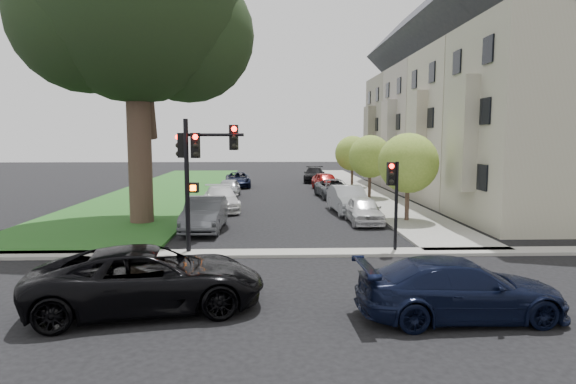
{
  "coord_description": "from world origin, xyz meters",
  "views": [
    {
      "loc": [
        -0.71,
        -15.42,
        4.33
      ],
      "look_at": [
        0.0,
        5.0,
        2.0
      ],
      "focal_mm": 30.0,
      "sensor_mm": 36.0,
      "label": 1
    }
  ],
  "objects_px": {
    "small_tree_a": "(408,163)",
    "car_parked_0": "(364,210)",
    "car_cross_near": "(149,278)",
    "traffic_signal_secondary": "(393,190)",
    "small_tree_b": "(370,157)",
    "car_parked_3": "(326,181)",
    "car_cross_far": "(460,289)",
    "car_parked_6": "(221,199)",
    "car_parked_4": "(314,175)",
    "car_parked_2": "(334,189)",
    "car_parked_7": "(229,188)",
    "car_parked_8": "(238,180)",
    "car_parked_1": "(348,200)",
    "small_tree_c": "(352,153)",
    "car_parked_5": "(205,214)",
    "traffic_signal_main": "(197,162)"
  },
  "relations": [
    {
      "from": "small_tree_b",
      "to": "car_parked_2",
      "type": "xyz_separation_m",
      "value": [
        -2.41,
        0.76,
        -2.33
      ]
    },
    {
      "from": "car_parked_1",
      "to": "traffic_signal_main",
      "type": "bearing_deg",
      "value": -130.82
    },
    {
      "from": "small_tree_b",
      "to": "car_parked_3",
      "type": "distance_m",
      "value": 6.72
    },
    {
      "from": "car_parked_0",
      "to": "car_parked_2",
      "type": "height_order",
      "value": "car_parked_0"
    },
    {
      "from": "car_parked_3",
      "to": "car_parked_7",
      "type": "relative_size",
      "value": 1.1
    },
    {
      "from": "car_parked_7",
      "to": "car_parked_6",
      "type": "bearing_deg",
      "value": -88.58
    },
    {
      "from": "traffic_signal_main",
      "to": "car_cross_far",
      "type": "relative_size",
      "value": 1.01
    },
    {
      "from": "small_tree_b",
      "to": "car_parked_0",
      "type": "relative_size",
      "value": 1.14
    },
    {
      "from": "car_cross_far",
      "to": "car_parked_4",
      "type": "distance_m",
      "value": 35.55
    },
    {
      "from": "car_cross_far",
      "to": "car_parked_6",
      "type": "bearing_deg",
      "value": 21.13
    },
    {
      "from": "car_parked_3",
      "to": "car_parked_4",
      "type": "distance_m",
      "value": 7.31
    },
    {
      "from": "car_parked_4",
      "to": "car_parked_6",
      "type": "height_order",
      "value": "car_parked_4"
    },
    {
      "from": "car_parked_2",
      "to": "car_parked_8",
      "type": "distance_m",
      "value": 10.77
    },
    {
      "from": "car_cross_far",
      "to": "car_parked_6",
      "type": "height_order",
      "value": "car_cross_far"
    },
    {
      "from": "small_tree_a",
      "to": "car_parked_0",
      "type": "distance_m",
      "value": 3.26
    },
    {
      "from": "small_tree_a",
      "to": "small_tree_c",
      "type": "distance_m",
      "value": 16.76
    },
    {
      "from": "car_cross_near",
      "to": "traffic_signal_secondary",
      "type": "bearing_deg",
      "value": -64.32
    },
    {
      "from": "car_parked_1",
      "to": "car_parked_7",
      "type": "height_order",
      "value": "car_parked_1"
    },
    {
      "from": "car_parked_4",
      "to": "car_parked_6",
      "type": "distance_m",
      "value": 19.6
    },
    {
      "from": "car_cross_near",
      "to": "car_parked_7",
      "type": "distance_m",
      "value": 22.99
    },
    {
      "from": "traffic_signal_secondary",
      "to": "car_parked_1",
      "type": "relative_size",
      "value": 0.72
    },
    {
      "from": "car_parked_1",
      "to": "car_parked_6",
      "type": "distance_m",
      "value": 7.48
    },
    {
      "from": "car_parked_2",
      "to": "car_parked_6",
      "type": "height_order",
      "value": "car_parked_6"
    },
    {
      "from": "traffic_signal_secondary",
      "to": "small_tree_c",
      "type": "bearing_deg",
      "value": 84.17
    },
    {
      "from": "small_tree_a",
      "to": "small_tree_b",
      "type": "xyz_separation_m",
      "value": [
        0.0,
        9.39,
        -0.04
      ]
    },
    {
      "from": "car_cross_far",
      "to": "car_parked_8",
      "type": "xyz_separation_m",
      "value": [
        -7.44,
        30.96,
        -0.07
      ]
    },
    {
      "from": "small_tree_b",
      "to": "car_parked_4",
      "type": "xyz_separation_m",
      "value": [
        -2.72,
        13.14,
        -2.26
      ]
    },
    {
      "from": "traffic_signal_main",
      "to": "car_parked_6",
      "type": "distance_m",
      "value": 11.03
    },
    {
      "from": "car_cross_far",
      "to": "car_parked_6",
      "type": "distance_m",
      "value": 18.87
    },
    {
      "from": "small_tree_c",
      "to": "car_parked_0",
      "type": "distance_m",
      "value": 17.22
    },
    {
      "from": "traffic_signal_secondary",
      "to": "car_parked_7",
      "type": "relative_size",
      "value": 0.88
    },
    {
      "from": "small_tree_a",
      "to": "car_cross_near",
      "type": "bearing_deg",
      "value": -129.38
    },
    {
      "from": "small_tree_c",
      "to": "car_parked_3",
      "type": "bearing_deg",
      "value": -147.76
    },
    {
      "from": "car_cross_far",
      "to": "car_parked_5",
      "type": "distance_m",
      "value": 13.54
    },
    {
      "from": "car_cross_far",
      "to": "car_parked_5",
      "type": "height_order",
      "value": "car_parked_5"
    },
    {
      "from": "car_parked_8",
      "to": "car_parked_1",
      "type": "bearing_deg",
      "value": -68.48
    },
    {
      "from": "small_tree_b",
      "to": "traffic_signal_secondary",
      "type": "relative_size",
      "value": 1.31
    },
    {
      "from": "car_parked_6",
      "to": "car_parked_0",
      "type": "bearing_deg",
      "value": -39.9
    },
    {
      "from": "car_cross_far",
      "to": "small_tree_a",
      "type": "bearing_deg",
      "value": -12.76
    },
    {
      "from": "car_parked_4",
      "to": "car_parked_7",
      "type": "xyz_separation_m",
      "value": [
        -7.3,
        -11.71,
        -0.06
      ]
    },
    {
      "from": "car_parked_1",
      "to": "car_parked_5",
      "type": "relative_size",
      "value": 1.0
    },
    {
      "from": "car_cross_far",
      "to": "car_parked_8",
      "type": "relative_size",
      "value": 1.06
    },
    {
      "from": "car_parked_2",
      "to": "car_parked_4",
      "type": "distance_m",
      "value": 12.38
    },
    {
      "from": "car_parked_6",
      "to": "car_parked_3",
      "type": "bearing_deg",
      "value": 45.9
    },
    {
      "from": "traffic_signal_secondary",
      "to": "car_parked_3",
      "type": "relative_size",
      "value": 0.8
    },
    {
      "from": "small_tree_c",
      "to": "car_parked_5",
      "type": "distance_m",
      "value": 21.21
    },
    {
      "from": "small_tree_b",
      "to": "small_tree_c",
      "type": "bearing_deg",
      "value": 90.0
    },
    {
      "from": "car_parked_8",
      "to": "small_tree_a",
      "type": "bearing_deg",
      "value": -66.07
    },
    {
      "from": "small_tree_a",
      "to": "car_parked_3",
      "type": "relative_size",
      "value": 1.06
    },
    {
      "from": "car_parked_3",
      "to": "car_parked_8",
      "type": "xyz_separation_m",
      "value": [
        -7.42,
        2.71,
        -0.08
      ]
    }
  ]
}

